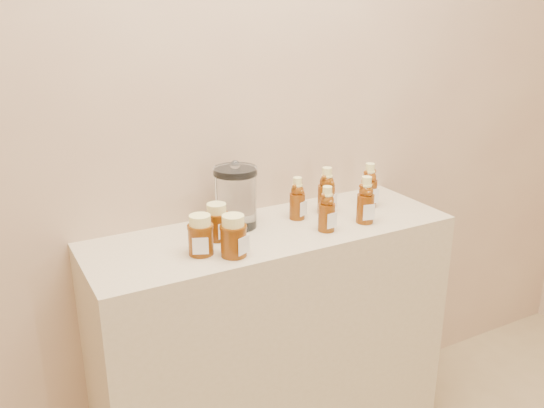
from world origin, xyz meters
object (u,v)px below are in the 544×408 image
glass_canister (236,195)px  display_table (273,349)px  bear_bottle_back_left (297,196)px  bear_bottle_front_left (327,206)px  honey_jar_left (201,235)px

glass_canister → display_table: bearing=-42.2°
bear_bottle_back_left → bear_bottle_front_left: bearing=-100.3°
bear_bottle_back_left → honey_jar_left: size_ratio=1.37×
honey_jar_left → bear_bottle_back_left: bearing=39.7°
display_table → honey_jar_left: bearing=-166.7°
glass_canister → bear_bottle_back_left: bearing=-9.2°
bear_bottle_back_left → honey_jar_left: bear_bottle_back_left is taller
bear_bottle_front_left → honey_jar_left: (-0.42, 0.02, -0.02)m
display_table → bear_bottle_back_left: bearing=21.7°
bear_bottle_back_left → honey_jar_left: 0.41m
bear_bottle_front_left → glass_canister: (-0.24, 0.17, 0.02)m
honey_jar_left → bear_bottle_front_left: bearing=20.3°
bear_bottle_back_left → glass_canister: (-0.21, 0.03, 0.03)m
display_table → glass_canister: 0.57m
display_table → bear_bottle_front_left: (0.15, -0.09, 0.53)m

